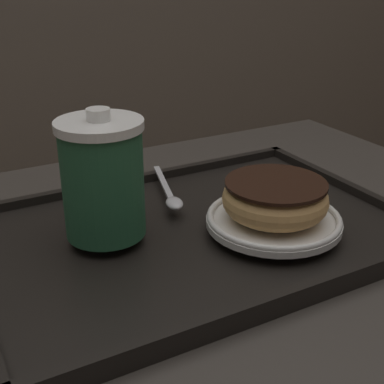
{
  "coord_description": "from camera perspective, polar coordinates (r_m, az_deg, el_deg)",
  "views": [
    {
      "loc": [
        -0.29,
        -0.48,
        1.05
      ],
      "look_at": [
        -0.01,
        0.03,
        0.8
      ],
      "focal_mm": 50.0,
      "sensor_mm": 36.0,
      "label": 1
    }
  ],
  "objects": [
    {
      "name": "spoon",
      "position": [
        0.71,
        -2.28,
        -0.47
      ],
      "size": [
        0.06,
        0.16,
        0.01
      ],
      "rotation": [
        0.0,
        0.0,
        4.44
      ],
      "color": "silver",
      "rests_on": "serving_tray"
    },
    {
      "name": "cafe_table",
      "position": [
        0.74,
        1.81,
        -17.22
      ],
      "size": [
        0.93,
        0.74,
        0.73
      ],
      "color": "#38332D",
      "rests_on": "ground_plane"
    },
    {
      "name": "donut_chocolate_glazed",
      "position": [
        0.64,
        8.85,
        -0.64
      ],
      "size": [
        0.13,
        0.13,
        0.04
      ],
      "color": "tan",
      "rests_on": "plate_with_chocolate_donut"
    },
    {
      "name": "serving_tray",
      "position": [
        0.66,
        -0.0,
        -4.53
      ],
      "size": [
        0.52,
        0.35,
        0.02
      ],
      "color": "black",
      "rests_on": "cafe_table"
    },
    {
      "name": "coffee_cup_front",
      "position": [
        0.61,
        -9.5,
        1.49
      ],
      "size": [
        0.1,
        0.1,
        0.15
      ],
      "color": "#235638",
      "rests_on": "serving_tray"
    },
    {
      "name": "plate_with_chocolate_donut",
      "position": [
        0.65,
        8.7,
        -2.88
      ],
      "size": [
        0.16,
        0.16,
        0.01
      ],
      "color": "white",
      "rests_on": "serving_tray"
    }
  ]
}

